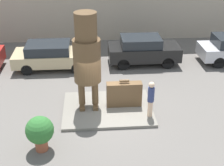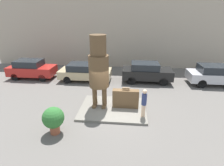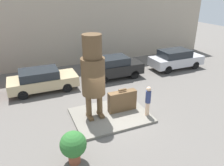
% 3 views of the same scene
% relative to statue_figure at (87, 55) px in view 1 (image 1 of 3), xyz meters
% --- Properties ---
extents(ground_plane, '(60.00, 60.00, 0.00)m').
position_rel_statue_figure_xyz_m(ground_plane, '(0.84, -0.18, -2.64)').
color(ground_plane, '#605B56').
extents(pedestal, '(3.97, 3.03, 0.13)m').
position_rel_statue_figure_xyz_m(pedestal, '(0.84, -0.18, -2.58)').
color(pedestal, slate).
rests_on(pedestal, ground_plane).
extents(statue_figure, '(1.16, 1.16, 4.30)m').
position_rel_statue_figure_xyz_m(statue_figure, '(0.00, 0.00, 0.00)').
color(statue_figure, brown).
rests_on(statue_figure, pedestal).
extents(giant_suitcase, '(1.57, 0.41, 1.30)m').
position_rel_statue_figure_xyz_m(giant_suitcase, '(1.59, -0.02, -1.95)').
color(giant_suitcase, brown).
rests_on(giant_suitcase, pedestal).
extents(tourist, '(0.28, 0.28, 1.64)m').
position_rel_statue_figure_xyz_m(tourist, '(2.60, -0.99, -1.62)').
color(tourist, beige).
rests_on(tourist, pedestal).
extents(parked_car_tan, '(4.40, 1.89, 1.49)m').
position_rel_statue_figure_xyz_m(parked_car_tan, '(-2.05, 4.56, -1.86)').
color(parked_car_tan, tan).
rests_on(parked_car_tan, ground_plane).
extents(parked_car_black, '(4.12, 1.79, 1.66)m').
position_rel_statue_figure_xyz_m(parked_car_black, '(3.22, 4.76, -1.77)').
color(parked_car_black, black).
rests_on(parked_car_black, ground_plane).
extents(planter_pot, '(1.03, 1.03, 1.40)m').
position_rel_statue_figure_xyz_m(planter_pot, '(-1.77, -2.71, -1.81)').
color(planter_pot, brown).
rests_on(planter_pot, ground_plane).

